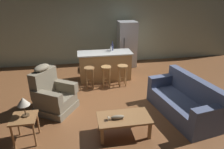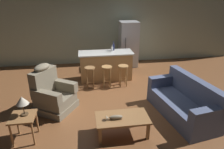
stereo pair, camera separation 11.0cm
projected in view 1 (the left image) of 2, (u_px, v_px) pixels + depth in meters
The scene contains 15 objects.
ground_plane at pixel (112, 97), 5.75m from camera, with size 12.00×12.00×0.00m.
back_wall at pixel (99, 32), 8.09m from camera, with size 12.00×0.05×2.60m.
coffee_table at pixel (124, 119), 4.15m from camera, with size 1.10×0.60×0.42m.
fish_figurine at pixel (116, 117), 4.04m from camera, with size 0.34×0.10×0.10m.
couch at pixel (184, 102), 4.85m from camera, with size 1.14×2.01×0.94m.
recliner_near_lamp at pixel (53, 95), 4.99m from camera, with size 1.16×1.16×1.20m.
end_table at pixel (24, 121), 3.92m from camera, with size 0.48×0.48×0.56m.
table_lamp at pixel (23, 102), 3.80m from camera, with size 0.24×0.24×0.41m.
kitchen_island at pixel (105, 66), 6.79m from camera, with size 1.80×0.70×0.95m.
bar_stool_left at pixel (89, 74), 6.14m from camera, with size 0.32×0.32×0.68m.
bar_stool_middle at pixel (106, 73), 6.22m from camera, with size 0.32×0.32×0.68m.
bar_stool_right at pixel (123, 72), 6.30m from camera, with size 0.32×0.32×0.68m.
refrigerator at pixel (127, 44), 7.89m from camera, with size 0.70×0.69×1.76m.
bottle_tall_green at pixel (112, 47), 6.78m from camera, with size 0.07×0.07×0.31m.
bottle_short_amber at pixel (111, 49), 6.69m from camera, with size 0.07×0.07×0.21m.
Camera 1 is at (-0.84, -4.98, 2.83)m, focal length 32.00 mm.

